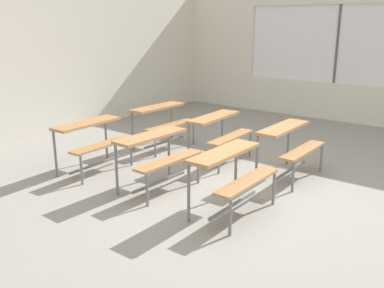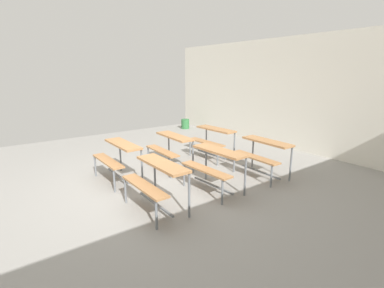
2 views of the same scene
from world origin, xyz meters
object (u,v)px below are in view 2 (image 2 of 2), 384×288
object	(u,v)px
desk_bench_r0c0	(118,153)
desk_bench_r2c1	(263,150)
desk_bench_r1c1	(215,160)
trash_bin	(185,124)
desk_bench_r1c0	(170,144)
desk_bench_r2c0	(212,136)
desk_bench_r0c1	(156,175)

from	to	relation	value
desk_bench_r0c0	desk_bench_r2c1	size ratio (longest dim) A/B	0.98
desk_bench_r1c1	trash_bin	distance (m)	5.81
desk_bench_r1c0	desk_bench_r2c1	world-z (taller)	same
desk_bench_r0c0	trash_bin	distance (m)	5.41
desk_bench_r0c0	desk_bench_r2c0	world-z (taller)	same
desk_bench_r0c1	desk_bench_r1c1	size ratio (longest dim) A/B	0.98
desk_bench_r0c1	trash_bin	size ratio (longest dim) A/B	3.11
desk_bench_r2c0	trash_bin	world-z (taller)	desk_bench_r2c0
desk_bench_r1c1	trash_bin	xyz separation A→B (m)	(-5.00, 2.93, -0.39)
desk_bench_r0c0	desk_bench_r0c1	bearing A→B (deg)	-0.84
desk_bench_r1c1	desk_bench_r2c0	size ratio (longest dim) A/B	1.00
desk_bench_r1c1	desk_bench_r2c1	xyz separation A→B (m)	(0.05, 1.25, 0.00)
desk_bench_r2c1	desk_bench_r0c0	bearing A→B (deg)	-120.07
desk_bench_r0c1	desk_bench_r1c0	bearing A→B (deg)	141.05
desk_bench_r1c0	desk_bench_r0c0	bearing A→B (deg)	-89.32
desk_bench_r2c1	trash_bin	size ratio (longest dim) A/B	3.17
desk_bench_r0c0	desk_bench_r2c1	world-z (taller)	same
desk_bench_r1c0	desk_bench_r2c0	world-z (taller)	same
desk_bench_r2c0	desk_bench_r2c1	bearing A→B (deg)	-2.84
desk_bench_r1c0	desk_bench_r2c0	bearing A→B (deg)	94.18
desk_bench_r0c0	desk_bench_r1c0	bearing A→B (deg)	88.56
desk_bench_r2c1	desk_bench_r1c1	bearing A→B (deg)	-89.82
trash_bin	desk_bench_r1c1	bearing A→B (deg)	-30.31
trash_bin	desk_bench_r0c0	bearing A→B (deg)	-49.45
desk_bench_r0c1	desk_bench_r1c0	xyz separation A→B (m)	(-1.49, 1.20, 0.00)
desk_bench_r2c0	desk_bench_r2c1	distance (m)	1.57
desk_bench_r0c0	desk_bench_r2c0	size ratio (longest dim) A/B	0.98
desk_bench_r2c1	desk_bench_r0c1	bearing A→B (deg)	-88.20
desk_bench_r1c0	desk_bench_r1c1	world-z (taller)	same
desk_bench_r0c0	desk_bench_r1c1	bearing A→B (deg)	38.01
desk_bench_r1c0	desk_bench_r2c1	distance (m)	1.96
desk_bench_r0c1	desk_bench_r2c1	xyz separation A→B (m)	(0.02, 2.44, 0.00)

